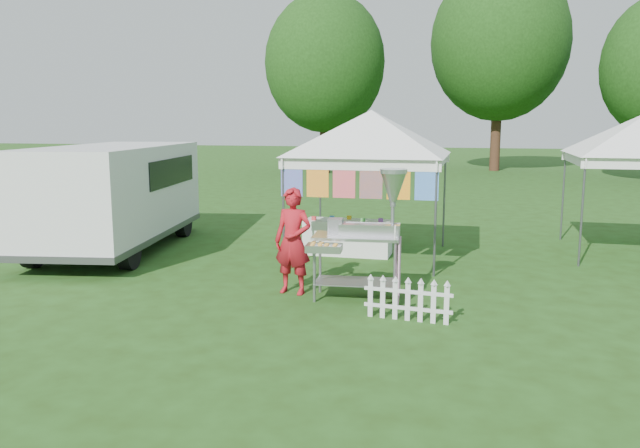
# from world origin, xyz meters

# --- Properties ---
(ground) EXTENTS (120.00, 120.00, 0.00)m
(ground) POSITION_xyz_m (0.00, 0.00, 0.00)
(ground) COLOR #244213
(ground) RESTS_ON ground
(canopy_main) EXTENTS (4.24, 4.24, 3.45)m
(canopy_main) POSITION_xyz_m (0.00, 3.49, 2.99)
(canopy_main) COLOR #59595E
(canopy_main) RESTS_ON ground
(tree_left) EXTENTS (6.40, 6.40, 9.53)m
(tree_left) POSITION_xyz_m (-6.00, 24.00, 5.83)
(tree_left) COLOR #392114
(tree_left) RESTS_ON ground
(tree_mid) EXTENTS (7.60, 7.60, 11.52)m
(tree_mid) POSITION_xyz_m (3.00, 28.00, 7.14)
(tree_mid) COLOR #392114
(tree_mid) RESTS_ON ground
(donut_cart) EXTENTS (1.47, 1.13, 2.05)m
(donut_cart) POSITION_xyz_m (0.54, 0.33, 1.21)
(donut_cart) COLOR gray
(donut_cart) RESTS_ON ground
(vendor) EXTENTS (0.68, 0.50, 1.73)m
(vendor) POSITION_xyz_m (-0.73, 0.39, 0.86)
(vendor) COLOR #AE151F
(vendor) RESTS_ON ground
(cargo_van) EXTENTS (3.04, 5.72, 2.26)m
(cargo_van) POSITION_xyz_m (-5.45, 2.89, 1.22)
(cargo_van) COLOR silver
(cargo_van) RESTS_ON ground
(picket_fence) EXTENTS (1.26, 0.15, 0.56)m
(picket_fence) POSITION_xyz_m (1.24, -0.59, 0.29)
(picket_fence) COLOR silver
(picket_fence) RESTS_ON ground
(display_table) EXTENTS (1.80, 0.70, 0.72)m
(display_table) POSITION_xyz_m (-0.48, 3.57, 0.36)
(display_table) COLOR white
(display_table) RESTS_ON ground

